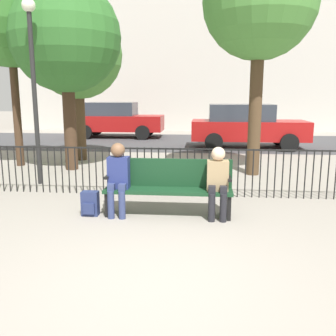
# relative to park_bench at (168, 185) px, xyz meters

# --- Properties ---
(ground_plane) EXTENTS (80.00, 80.00, 0.00)m
(ground_plane) POSITION_rel_park_bench_xyz_m (0.00, -2.28, -0.50)
(ground_plane) COLOR gray
(park_bench) EXTENTS (2.08, 0.45, 0.92)m
(park_bench) POSITION_rel_park_bench_xyz_m (0.00, 0.00, 0.00)
(park_bench) COLOR #14381E
(park_bench) RESTS_ON ground
(seated_person_0) EXTENTS (0.34, 0.39, 1.20)m
(seated_person_0) POSITION_rel_park_bench_xyz_m (-0.81, -0.13, 0.18)
(seated_person_0) COLOR navy
(seated_person_0) RESTS_ON ground
(seated_person_1) EXTENTS (0.34, 0.39, 1.15)m
(seated_person_1) POSITION_rel_park_bench_xyz_m (0.80, -0.13, 0.15)
(seated_person_1) COLOR black
(seated_person_1) RESTS_ON ground
(backpack) EXTENTS (0.27, 0.21, 0.40)m
(backpack) POSITION_rel_park_bench_xyz_m (-1.28, -0.18, -0.31)
(backpack) COLOR navy
(backpack) RESTS_ON ground
(fence_railing) EXTENTS (9.01, 0.03, 0.95)m
(fence_railing) POSITION_rel_park_bench_xyz_m (-0.02, 1.18, 0.06)
(fence_railing) COLOR black
(fence_railing) RESTS_ON ground
(tree_0) EXTENTS (2.85, 2.85, 5.51)m
(tree_0) POSITION_rel_park_bench_xyz_m (-4.55, 3.98, 3.57)
(tree_0) COLOR #422D1E
(tree_0) RESTS_ON ground
(tree_1) EXTENTS (2.65, 2.65, 5.39)m
(tree_1) POSITION_rel_park_bench_xyz_m (1.81, 3.37, 3.52)
(tree_1) COLOR #4C3823
(tree_1) RESTS_ON ground
(tree_2) EXTENTS (2.60, 2.60, 4.43)m
(tree_2) POSITION_rel_park_bench_xyz_m (-3.13, 5.07, 2.60)
(tree_2) COLOR #4C3823
(tree_2) RESTS_ON ground
(tree_3) EXTENTS (2.78, 2.78, 4.78)m
(tree_3) POSITION_rel_park_bench_xyz_m (-2.92, 3.59, 2.86)
(tree_3) COLOR #422D1E
(tree_3) RESTS_ON ground
(lamp_post) EXTENTS (0.28, 0.28, 3.90)m
(lamp_post) POSITION_rel_park_bench_xyz_m (-3.06, 1.91, 2.06)
(lamp_post) COLOR black
(lamp_post) RESTS_ON ground
(street_surface) EXTENTS (24.00, 6.00, 0.01)m
(street_surface) POSITION_rel_park_bench_xyz_m (0.00, 9.72, -0.50)
(street_surface) COLOR #3D3D3F
(street_surface) RESTS_ON ground
(parked_car_0) EXTENTS (4.20, 1.94, 1.62)m
(parked_car_0) POSITION_rel_park_bench_xyz_m (2.16, 8.14, 0.34)
(parked_car_0) COLOR maroon
(parked_car_0) RESTS_ON ground
(parked_car_1) EXTENTS (4.20, 1.94, 1.62)m
(parked_car_1) POSITION_rel_park_bench_xyz_m (-3.49, 11.23, 0.34)
(parked_car_1) COLOR maroon
(parked_car_1) RESTS_ON ground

